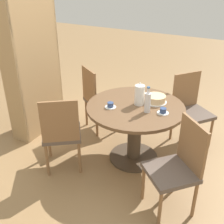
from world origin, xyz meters
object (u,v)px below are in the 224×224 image
Objects in this scene: chair_b at (177,166)px; cake_main at (156,99)px; chair_c at (190,108)px; bookshelf at (34,67)px; chair_a at (61,132)px; water_bottle at (148,102)px; cup_b at (140,91)px; coffee_pot at (140,94)px; chair_d at (98,98)px; cup_a at (110,105)px; cup_c at (163,111)px.

chair_b is 0.92m from cake_main.
bookshelf reaches higher than chair_c.
water_bottle reaches higher than chair_a.
chair_c is at bearing -57.43° from cup_b.
coffee_pot is (0.61, -0.66, 0.36)m from chair_a.
chair_a is 0.49× the size of bookshelf.
chair_c is (1.26, -1.12, 0.00)m from chair_a.
chair_c is 0.91m from water_bottle.
bookshelf reaches higher than water_bottle.
chair_d reaches higher than cake_main.
chair_a is 7.33× the size of cup_a.
cup_a is (0.39, -0.41, 0.26)m from chair_a.
cup_b is (0.16, 0.26, -0.02)m from cake_main.
coffee_pot is 0.20m from water_bottle.
chair_a reaches higher than cup_b.
cup_b is at bearing 21.11° from coffee_pot.
chair_a is 1.69m from chair_c.
bookshelf is at bearing 81.00° from cup_a.
cake_main is at bearing 167.61° from chair_b.
chair_b reaches higher than cup_a.
chair_b reaches higher than cake_main.
cup_b is at bearing -14.93° from cup_a.
chair_a and chair_c have the same top height.
chair_d is at bearing 61.75° from water_bottle.
cup_c is (0.14, -0.56, 0.00)m from cup_a.
water_bottle is at bearing -174.71° from chair_d.
bookshelf is 6.47× the size of water_bottle.
chair_b is at bearing -111.88° from cup_a.
chair_d is at bearing -120.42° from chair_a.
cup_b is (0.90, -0.55, 0.26)m from chair_a.
chair_d is 0.49× the size of bookshelf.
chair_a is 1.31m from chair_b.
cup_b is at bearing 102.75° from bookshelf.
chair_b is 1.00m from cup_a.
chair_d is 3.20× the size of water_bottle.
chair_a is at bearing 132.50° from cake_main.
bookshelf is at bearing -70.74° from chair_a.
water_bottle is 2.29× the size of cup_a.
chair_b is 7.33× the size of cup_c.
water_bottle is 2.29× the size of cup_b.
chair_b is 1.19m from cup_b.
bookshelf reaches higher than cup_c.
chair_c is at bearing -167.70° from chair_a.
chair_d is 7.33× the size of cup_a.
chair_b is 1.25m from chair_c.
chair_d is at bearing 141.77° from chair_c.
chair_a is 0.62m from cup_a.
chair_c is at bearing 109.02° from bookshelf.
cake_main is at bearing -120.86° from cup_b.
cup_b is (-0.36, 0.57, 0.26)m from chair_c.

